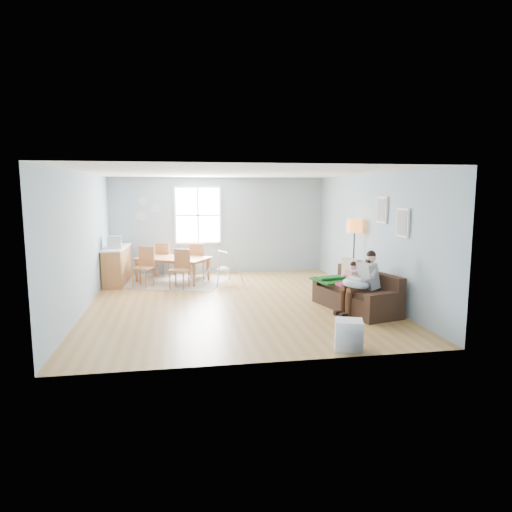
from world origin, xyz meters
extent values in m
cube|color=olive|center=(0.00, 0.00, -0.04)|extent=(8.40, 9.40, 0.08)
cube|color=white|center=(0.00, 0.00, 3.00)|extent=(8.40, 9.40, 0.60)
cube|color=#8EA8B9|center=(0.00, 4.66, 1.35)|extent=(8.40, 0.08, 3.90)
cube|color=#8EA8B9|center=(0.00, -4.66, 1.35)|extent=(8.40, 0.08, 3.90)
cube|color=#8EA8B9|center=(-4.16, 0.00, 1.35)|extent=(0.08, 9.40, 3.90)
cube|color=#8EA8B9|center=(4.16, 0.00, 1.35)|extent=(0.08, 9.40, 3.90)
cube|color=white|center=(-0.60, 3.47, 1.65)|extent=(1.32, 0.06, 1.62)
cube|color=white|center=(-0.60, 3.44, 1.65)|extent=(1.20, 0.02, 1.50)
cube|color=white|center=(-0.60, 3.43, 1.65)|extent=(1.20, 0.03, 0.04)
cube|color=white|center=(-0.60, 3.43, 1.65)|extent=(0.04, 0.03, 1.50)
cube|color=white|center=(2.97, -1.50, 1.75)|extent=(0.04, 0.44, 0.54)
cube|color=slate|center=(2.94, -1.50, 1.75)|extent=(0.01, 0.36, 0.46)
cube|color=white|center=(2.97, -0.60, 1.95)|extent=(0.04, 0.44, 0.54)
cube|color=slate|center=(2.94, -0.60, 1.95)|extent=(0.01, 0.36, 0.46)
cylinder|color=#9FB1BF|center=(-2.10, 3.47, 2.05)|extent=(0.24, 0.02, 0.24)
cylinder|color=#9FB1BF|center=(-1.75, 3.47, 1.85)|extent=(0.26, 0.02, 0.26)
cylinder|color=#9FB1BF|center=(-2.15, 3.47, 1.65)|extent=(0.28, 0.02, 0.28)
cube|color=black|center=(2.26, -1.07, 0.19)|extent=(1.28, 2.05, 0.38)
cube|color=black|center=(2.57, -0.99, 0.58)|extent=(0.66, 1.89, 0.39)
cube|color=black|center=(2.48, -1.90, 0.45)|extent=(0.84, 0.38, 0.15)
cube|color=black|center=(2.04, -0.24, 0.45)|extent=(0.84, 0.38, 0.15)
cube|color=#124F18|center=(2.08, -0.46, 0.49)|extent=(1.02, 0.91, 0.04)
cube|color=#C7B698|center=(2.38, -0.52, 0.71)|extent=(0.28, 0.48, 0.47)
cube|color=#969699|center=(2.40, -1.31, 0.73)|extent=(0.39, 0.45, 0.52)
sphere|color=tan|center=(2.45, -1.30, 1.08)|extent=(0.19, 0.19, 0.19)
sphere|color=black|center=(2.45, -1.30, 1.12)|extent=(0.18, 0.18, 0.18)
cylinder|color=#351F13|center=(2.12, -1.48, 0.49)|extent=(0.42, 0.23, 0.14)
cylinder|color=#351F13|center=(2.07, -1.30, 0.49)|extent=(0.42, 0.23, 0.14)
cylinder|color=#351F13|center=(1.94, -1.53, 0.24)|extent=(0.11, 0.11, 0.47)
cylinder|color=#351F13|center=(1.89, -1.34, 0.24)|extent=(0.11, 0.11, 0.47)
cube|color=black|center=(1.87, -1.55, 0.04)|extent=(0.22, 0.14, 0.08)
cube|color=black|center=(1.82, -1.36, 0.04)|extent=(0.22, 0.14, 0.08)
torus|color=silver|center=(2.13, -1.39, 0.60)|extent=(0.59, 0.58, 0.20)
cylinder|color=silver|center=(2.13, -1.39, 0.66)|extent=(0.24, 0.28, 0.11)
sphere|color=tan|center=(2.06, -1.25, 0.68)|extent=(0.10, 0.10, 0.10)
cube|color=silver|center=(2.25, -0.88, 0.63)|extent=(0.25, 0.27, 0.32)
sphere|color=tan|center=(2.28, -0.87, 0.84)|extent=(0.15, 0.15, 0.15)
sphere|color=black|center=(2.28, -0.87, 0.87)|extent=(0.14, 0.14, 0.14)
cylinder|color=#EC3986|center=(2.07, -1.00, 0.49)|extent=(0.27, 0.15, 0.08)
cylinder|color=#EC3986|center=(2.03, -0.88, 0.49)|extent=(0.27, 0.15, 0.08)
cylinder|color=#EC3986|center=(1.95, -1.03, 0.34)|extent=(0.07, 0.07, 0.26)
cylinder|color=#EC3986|center=(1.92, -0.91, 0.34)|extent=(0.07, 0.07, 0.26)
cylinder|color=black|center=(2.80, 0.42, 0.02)|extent=(0.30, 0.30, 0.03)
cylinder|color=black|center=(2.80, 0.42, 0.75)|extent=(0.03, 0.03, 1.49)
cylinder|color=orange|center=(2.80, 0.42, 1.54)|extent=(0.34, 0.34, 0.30)
cube|color=white|center=(1.30, -3.18, 0.22)|extent=(0.49, 0.46, 0.44)
cube|color=black|center=(1.13, -3.13, 0.22)|extent=(0.12, 0.30, 0.36)
cube|color=#A49E96|center=(-1.33, 2.35, 0.01)|extent=(3.15, 2.79, 0.01)
imported|color=#986131|center=(-1.33, 2.35, 0.32)|extent=(2.07, 1.76, 0.64)
cube|color=#9F6136|center=(-2.03, 1.84, 0.47)|extent=(0.59, 0.59, 0.04)
cube|color=#9F6136|center=(-1.94, 2.02, 0.73)|extent=(0.40, 0.22, 0.48)
cylinder|color=#9F6136|center=(-2.27, 1.75, 0.24)|extent=(0.04, 0.04, 0.47)
cylinder|color=#9F6136|center=(-1.94, 1.60, 0.24)|extent=(0.04, 0.04, 0.47)
cylinder|color=#9F6136|center=(-2.11, 2.08, 0.24)|extent=(0.04, 0.04, 0.47)
cylinder|color=#9F6136|center=(-1.79, 1.92, 0.24)|extent=(0.04, 0.04, 0.47)
cube|color=#9F6136|center=(-1.15, 1.50, 0.45)|extent=(0.56, 0.56, 0.04)
cube|color=#9F6136|center=(-1.08, 1.68, 0.71)|extent=(0.39, 0.20, 0.46)
cylinder|color=#9F6136|center=(-1.38, 1.41, 0.23)|extent=(0.04, 0.04, 0.45)
cylinder|color=#9F6136|center=(-1.06, 1.27, 0.23)|extent=(0.04, 0.04, 0.45)
cylinder|color=#9F6136|center=(-1.24, 1.72, 0.23)|extent=(0.04, 0.04, 0.45)
cylinder|color=#9F6136|center=(-0.93, 1.59, 0.23)|extent=(0.04, 0.04, 0.45)
cube|color=#9F6136|center=(-1.50, 3.20, 0.45)|extent=(0.56, 0.56, 0.04)
cube|color=#9F6136|center=(-1.58, 3.03, 0.70)|extent=(0.38, 0.21, 0.46)
cylinder|color=#9F6136|center=(-1.27, 3.28, 0.23)|extent=(0.04, 0.04, 0.45)
cylinder|color=#9F6136|center=(-1.58, 3.43, 0.23)|extent=(0.04, 0.04, 0.45)
cylinder|color=#9F6136|center=(-1.42, 2.97, 0.23)|extent=(0.04, 0.04, 0.45)
cylinder|color=#9F6136|center=(-1.73, 3.12, 0.23)|extent=(0.04, 0.04, 0.45)
cube|color=#9F6136|center=(-0.63, 2.86, 0.46)|extent=(0.54, 0.54, 0.04)
cube|color=#9F6136|center=(-0.69, 2.68, 0.71)|extent=(0.40, 0.17, 0.47)
cylinder|color=#9F6136|center=(-0.41, 2.97, 0.23)|extent=(0.04, 0.04, 0.46)
cylinder|color=#9F6136|center=(-0.73, 3.08, 0.23)|extent=(0.04, 0.04, 0.46)
cylinder|color=#9F6136|center=(-0.52, 2.64, 0.23)|extent=(0.04, 0.04, 0.46)
cylinder|color=#9F6136|center=(-0.85, 2.76, 0.23)|extent=(0.04, 0.04, 0.46)
cube|color=#986131|center=(-2.70, 2.44, 0.45)|extent=(0.54, 1.66, 0.91)
cube|color=white|center=(-2.70, 2.44, 0.92)|extent=(0.58, 1.70, 0.04)
cube|color=#B2B2B7|center=(-2.70, 2.12, 1.09)|extent=(0.35, 0.33, 0.30)
cube|color=black|center=(-2.85, 2.11, 1.09)|extent=(0.04, 0.25, 0.21)
cylinder|color=#B2B2B7|center=(-0.06, 1.86, 0.82)|extent=(0.21, 0.44, 0.04)
ellipsoid|color=silver|center=(-0.06, 1.86, 0.35)|extent=(0.33, 0.33, 0.20)
cylinder|color=#B2B2B7|center=(-0.06, 1.86, 0.58)|extent=(0.01, 0.01, 0.37)
cylinder|color=#B2B2B7|center=(-0.20, 1.52, 0.42)|extent=(0.18, 0.39, 0.81)
cylinder|color=#B2B2B7|center=(0.28, 1.72, 0.42)|extent=(0.38, 0.19, 0.81)
cylinder|color=#B2B2B7|center=(-0.40, 2.00, 0.42)|extent=(0.38, 0.19, 0.81)
cylinder|color=#B2B2B7|center=(0.08, 2.20, 0.42)|extent=(0.18, 0.39, 0.81)
camera|label=1|loc=(-1.17, -9.39, 2.36)|focal=32.00mm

